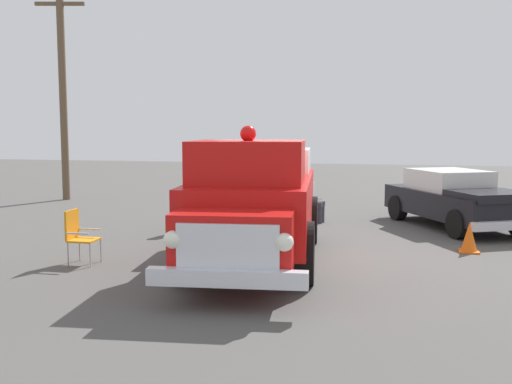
# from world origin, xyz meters

# --- Properties ---
(ground_plane) EXTENTS (60.00, 60.00, 0.00)m
(ground_plane) POSITION_xyz_m (0.00, 0.00, 0.00)
(ground_plane) COLOR #514F4C
(vintage_fire_truck) EXTENTS (6.15, 2.90, 2.59)m
(vintage_fire_truck) POSITION_xyz_m (-0.98, 0.51, 1.20)
(vintage_fire_truck) COLOR black
(vintage_fire_truck) RESTS_ON ground
(classic_hot_rod) EXTENTS (4.72, 3.65, 1.46)m
(classic_hot_rod) POSITION_xyz_m (3.96, -3.61, 0.75)
(classic_hot_rod) COLOR black
(classic_hot_rod) RESTS_ON ground
(lawn_chair_near_truck) EXTENTS (0.59, 0.58, 1.02)m
(lawn_chair_near_truck) POSITION_xyz_m (3.96, 0.20, 0.59)
(lawn_chair_near_truck) COLOR #B7BABF
(lawn_chair_near_truck) RESTS_ON ground
(lawn_chair_by_car) EXTENTS (0.53, 0.52, 1.02)m
(lawn_chair_by_car) POSITION_xyz_m (-1.88, 3.71, 0.59)
(lawn_chair_by_car) COLOR #B7BABF
(lawn_chair_by_car) RESTS_ON ground
(spectator_seated) EXTENTS (0.47, 0.60, 1.29)m
(spectator_seated) POSITION_xyz_m (3.93, 0.07, 0.70)
(spectator_seated) COLOR #383842
(spectator_seated) RESTS_ON ground
(spectator_standing) EXTENTS (0.64, 0.36, 1.68)m
(spectator_standing) POSITION_xyz_m (2.29, 2.66, 0.96)
(spectator_standing) COLOR #2D334C
(spectator_standing) RESTS_ON ground
(utility_pole) EXTENTS (0.51, 1.68, 7.40)m
(utility_pole) POSITION_xyz_m (7.01, 9.29, 3.85)
(utility_pole) COLOR brown
(utility_pole) RESTS_ON ground
(traffic_cone) EXTENTS (0.40, 0.40, 0.64)m
(traffic_cone) POSITION_xyz_m (0.84, -3.59, 0.31)
(traffic_cone) COLOR orange
(traffic_cone) RESTS_ON ground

